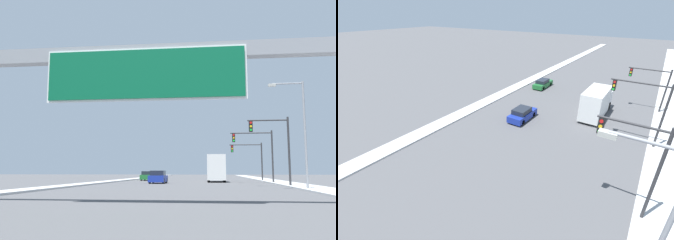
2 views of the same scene
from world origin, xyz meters
TOP-DOWN VIEW (x-y plane):
  - sidewalk_right at (11.25, 60.00)m, footprint 3.00×120.00m
  - median_strip_left at (-10.75, 60.00)m, footprint 2.00×120.00m
  - sign_gantry at (0.00, 17.89)m, footprint 20.30×0.73m
  - car_mid_center at (-3.50, 46.25)m, footprint 1.83×4.24m
  - car_far_center at (-7.00, 59.14)m, footprint 1.71×4.61m
  - truck_box_primary at (3.50, 52.49)m, footprint 2.34×7.71m
  - traffic_light_near_intersection at (9.09, 38.00)m, footprint 3.90×0.32m
  - traffic_light_mid_block at (8.64, 48.00)m, footprint 5.10×0.32m
  - traffic_light_far_intersection at (8.65, 58.00)m, footprint 4.77×0.32m
  - street_lamp_right at (10.00, 31.93)m, footprint 2.81×0.28m

SIDE VIEW (x-z plane):
  - sidewalk_right at x=11.25m, z-range 0.00..0.15m
  - median_strip_left at x=-10.75m, z-range 0.00..0.15m
  - car_far_center at x=-7.00m, z-range -0.04..1.39m
  - car_mid_center at x=-3.50m, z-range -0.05..1.47m
  - truck_box_primary at x=3.50m, z-range 0.01..3.59m
  - traffic_light_far_intersection at x=8.65m, z-range 1.04..6.67m
  - traffic_light_mid_block at x=8.64m, z-range 1.16..7.56m
  - traffic_light_near_intersection at x=9.09m, z-range 1.09..7.72m
  - street_lamp_right at x=10.00m, z-range 0.81..9.47m
  - sign_gantry at x=0.00m, z-range 2.46..9.76m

